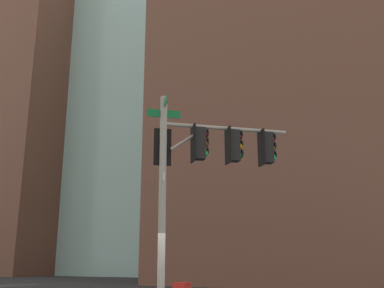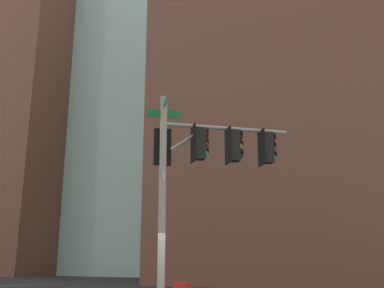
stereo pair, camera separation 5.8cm
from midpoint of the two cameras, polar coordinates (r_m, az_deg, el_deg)
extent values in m
cylinder|color=#9E998C|center=(13.45, -3.64, -7.53)|extent=(0.22, 0.22, 6.69)
cylinder|color=#9E998C|center=(14.45, 4.46, 1.97)|extent=(2.92, 2.98, 0.12)
cylinder|color=#9E998C|center=(13.99, -0.56, 0.56)|extent=(0.79, 0.80, 0.75)
cube|color=#0F6B33|center=(14.18, -3.43, 4.96)|extent=(0.86, 0.85, 0.24)
cube|color=#0F6B33|center=(14.08, -3.45, 3.81)|extent=(0.76, 0.77, 0.24)
cube|color=white|center=(13.57, -3.58, -4.31)|extent=(0.34, 0.34, 0.24)
cube|color=black|center=(14.05, 1.01, 0.03)|extent=(0.48, 0.48, 1.00)
cube|color=black|center=(14.01, 0.26, 0.08)|extent=(0.42, 0.41, 1.16)
sphere|color=#470A07|center=(14.18, 1.81, 1.15)|extent=(0.20, 0.20, 0.20)
cylinder|color=black|center=(14.23, 2.06, 1.49)|extent=(0.19, 0.19, 0.23)
sphere|color=#4C330A|center=(14.10, 1.82, -0.02)|extent=(0.20, 0.20, 0.20)
cylinder|color=black|center=(14.14, 2.07, 0.32)|extent=(0.19, 0.19, 0.23)
sphere|color=green|center=(14.03, 1.83, -1.20)|extent=(0.20, 0.20, 0.20)
cylinder|color=black|center=(14.07, 2.08, -0.86)|extent=(0.19, 0.19, 0.23)
cube|color=black|center=(14.37, 5.36, -0.24)|extent=(0.48, 0.48, 1.00)
cube|color=black|center=(14.31, 4.64, -0.19)|extent=(0.42, 0.41, 1.16)
sphere|color=#470A07|center=(14.51, 6.10, 0.86)|extent=(0.20, 0.20, 0.20)
cylinder|color=black|center=(14.56, 6.33, 1.19)|extent=(0.19, 0.19, 0.23)
sphere|color=#F29E0C|center=(14.44, 6.13, -0.28)|extent=(0.20, 0.20, 0.20)
cylinder|color=black|center=(14.48, 6.37, 0.05)|extent=(0.19, 0.19, 0.23)
sphere|color=#0A3819|center=(14.36, 6.17, -1.44)|extent=(0.20, 0.20, 0.20)
cylinder|color=black|center=(14.41, 6.40, -1.11)|extent=(0.19, 0.19, 0.23)
cube|color=black|center=(14.76, 9.50, -0.49)|extent=(0.48, 0.48, 1.00)
cube|color=black|center=(14.69, 8.82, -0.45)|extent=(0.42, 0.41, 1.16)
sphere|color=#470A07|center=(14.92, 10.18, 0.58)|extent=(0.20, 0.20, 0.20)
cylinder|color=black|center=(14.97, 10.39, 0.90)|extent=(0.19, 0.19, 0.23)
sphere|color=#4C330A|center=(14.84, 10.23, -0.54)|extent=(0.20, 0.20, 0.20)
cylinder|color=black|center=(14.89, 10.45, -0.21)|extent=(0.19, 0.19, 0.23)
sphere|color=green|center=(14.77, 10.29, -1.66)|extent=(0.20, 0.20, 0.20)
cylinder|color=black|center=(14.82, 10.50, -1.34)|extent=(0.19, 0.19, 0.23)
cube|color=black|center=(14.08, -3.74, -0.56)|extent=(0.48, 0.48, 1.00)
cube|color=black|center=(13.90, -3.61, -0.37)|extent=(0.41, 0.42, 1.16)
sphere|color=#470A07|center=(14.35, -3.86, 0.41)|extent=(0.20, 0.20, 0.20)
cylinder|color=black|center=(14.44, -3.90, 0.69)|extent=(0.19, 0.19, 0.23)
sphere|color=#F29E0C|center=(14.28, -3.88, -0.75)|extent=(0.20, 0.20, 0.20)
cylinder|color=black|center=(14.36, -3.92, -0.47)|extent=(0.19, 0.19, 0.23)
sphere|color=#0A3819|center=(14.21, -3.90, -1.93)|extent=(0.20, 0.20, 0.20)
cylinder|color=black|center=(14.29, -3.94, -1.63)|extent=(0.19, 0.19, 0.23)
cube|color=brown|center=(42.95, 12.49, 9.09)|extent=(21.29, 16.04, 37.55)
cube|color=brown|center=(51.40, 9.91, 1.60)|extent=(18.68, 16.97, 31.90)
cube|color=#9EC6C1|center=(77.92, -3.34, 8.03)|extent=(26.17, 25.89, 63.65)
cube|color=brown|center=(80.61, -20.40, 1.83)|extent=(23.15, 15.63, 46.80)
camera|label=1|loc=(0.03, -89.88, -0.03)|focal=42.49mm
camera|label=2|loc=(0.03, 90.12, 0.03)|focal=42.49mm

